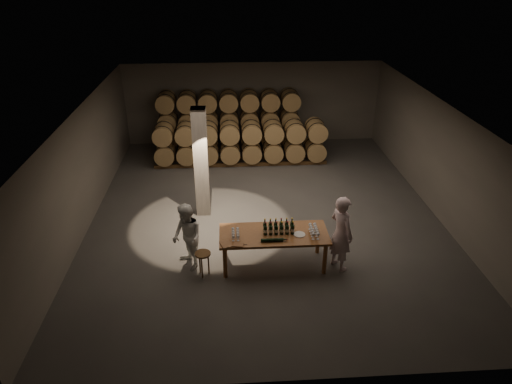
{
  "coord_description": "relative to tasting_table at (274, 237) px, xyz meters",
  "views": [
    {
      "loc": [
        -1.02,
        -11.66,
        6.77
      ],
      "look_at": [
        -0.31,
        -0.71,
        1.1
      ],
      "focal_mm": 32.0,
      "sensor_mm": 36.0,
      "label": 1
    }
  ],
  "objects": [
    {
      "name": "glass_cluster_left",
      "position": [
        -0.92,
        -0.09,
        0.22
      ],
      "size": [
        0.19,
        0.41,
        0.16
      ],
      "color": "silver",
      "rests_on": "tasting_table"
    },
    {
      "name": "pen",
      "position": [
        -0.74,
        -0.45,
        0.11
      ],
      "size": [
        0.16,
        0.01,
        0.01
      ],
      "primitive_type": "cylinder",
      "rotation": [
        0.0,
        1.57,
        0.01
      ],
      "color": "black",
      "rests_on": "tasting_table"
    },
    {
      "name": "notebook_corner",
      "position": [
        -1.14,
        -0.41,
        0.12
      ],
      "size": [
        0.33,
        0.37,
        0.03
      ],
      "primitive_type": "cube",
      "rotation": [
        0.0,
        0.0,
        0.34
      ],
      "color": "brown",
      "rests_on": "tasting_table"
    },
    {
      "name": "stool",
      "position": [
        -1.69,
        -0.3,
        -0.29
      ],
      "size": [
        0.37,
        0.37,
        0.62
      ],
      "rotation": [
        0.0,
        0.0,
        -0.24
      ],
      "color": "#53361C",
      "rests_on": "ground"
    },
    {
      "name": "glass_cluster_right",
      "position": [
        0.94,
        -0.1,
        0.23
      ],
      "size": [
        0.2,
        0.53,
        0.18
      ],
      "color": "silver",
      "rests_on": "tasting_table"
    },
    {
      "name": "person_man",
      "position": [
        1.58,
        -0.19,
        0.17
      ],
      "size": [
        0.74,
        0.84,
        1.93
      ],
      "primitive_type": "imported",
      "rotation": [
        0.0,
        0.0,
        2.05
      ],
      "color": "silver",
      "rests_on": "ground"
    },
    {
      "name": "person_woman",
      "position": [
        -2.07,
        0.06,
        0.05
      ],
      "size": [
        0.95,
        1.02,
        1.68
      ],
      "primitive_type": "imported",
      "rotation": [
        0.0,
        0.0,
        -1.08
      ],
      "color": "white",
      "rests_on": "ground"
    },
    {
      "name": "notebook_near",
      "position": [
        -0.86,
        -0.45,
        0.12
      ],
      "size": [
        0.25,
        0.22,
        0.03
      ],
      "primitive_type": "cube",
      "rotation": [
        0.0,
        0.0,
        -0.16
      ],
      "color": "brown",
      "rests_on": "tasting_table"
    },
    {
      "name": "bottle_cluster",
      "position": [
        0.12,
        0.03,
        0.23
      ],
      "size": [
        0.74,
        0.24,
        0.35
      ],
      "color": "black",
      "rests_on": "tasting_table"
    },
    {
      "name": "tasting_table",
      "position": [
        0.0,
        0.0,
        0.0
      ],
      "size": [
        2.6,
        1.1,
        0.9
      ],
      "color": "brown",
      "rests_on": "ground"
    },
    {
      "name": "room",
      "position": [
        -1.8,
        2.7,
        0.8
      ],
      "size": [
        12.0,
        12.0,
        12.0
      ],
      "color": "#4F4C4A",
      "rests_on": "ground"
    },
    {
      "name": "barrel_stack_back",
      "position": [
        -0.96,
        7.7,
        0.4
      ],
      "size": [
        5.48,
        0.95,
        2.31
      ],
      "color": "#53361C",
      "rests_on": "ground"
    },
    {
      "name": "plate",
      "position": [
        0.6,
        -0.1,
        0.11
      ],
      "size": [
        0.28,
        0.28,
        0.02
      ],
      "primitive_type": "cylinder",
      "color": "silver",
      "rests_on": "tasting_table"
    },
    {
      "name": "barrel_stack_front",
      "position": [
        -0.57,
        6.3,
        0.03
      ],
      "size": [
        6.26,
        0.95,
        1.57
      ],
      "color": "#53361C",
      "rests_on": "ground"
    },
    {
      "name": "lying_bottles",
      "position": [
        -0.07,
        -0.35,
        0.14
      ],
      "size": [
        0.62,
        0.08,
        0.08
      ],
      "color": "black",
      "rests_on": "tasting_table"
    }
  ]
}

